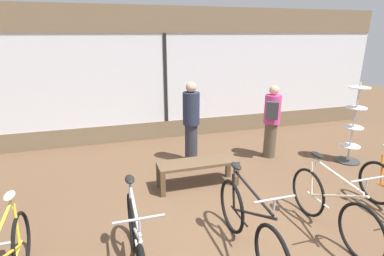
{
  "coord_description": "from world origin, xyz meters",
  "views": [
    {
      "loc": [
        -1.49,
        -3.21,
        2.6
      ],
      "look_at": [
        0.0,
        1.74,
        0.95
      ],
      "focal_mm": 28.0,
      "sensor_mm": 36.0,
      "label": 1
    }
  ],
  "objects_px": {
    "accessory_rack": "(352,130)",
    "display_bench": "(198,166)",
    "bicycle_right": "(331,207)",
    "customer_by_window": "(272,120)",
    "bicycle_center": "(249,226)",
    "customer_near_rack": "(191,121)",
    "bicycle_left": "(137,246)"
  },
  "relations": [
    {
      "from": "display_bench",
      "to": "bicycle_right",
      "type": "bearing_deg",
      "value": -53.74
    },
    {
      "from": "bicycle_right",
      "to": "customer_near_rack",
      "type": "height_order",
      "value": "customer_near_rack"
    },
    {
      "from": "accessory_rack",
      "to": "display_bench",
      "type": "bearing_deg",
      "value": -178.46
    },
    {
      "from": "accessory_rack",
      "to": "display_bench",
      "type": "relative_size",
      "value": 1.2
    },
    {
      "from": "bicycle_center",
      "to": "customer_by_window",
      "type": "distance_m",
      "value": 3.23
    },
    {
      "from": "bicycle_right",
      "to": "display_bench",
      "type": "relative_size",
      "value": 1.21
    },
    {
      "from": "bicycle_right",
      "to": "display_bench",
      "type": "height_order",
      "value": "bicycle_right"
    },
    {
      "from": "bicycle_center",
      "to": "customer_near_rack",
      "type": "relative_size",
      "value": 1.04
    },
    {
      "from": "bicycle_right",
      "to": "bicycle_left",
      "type": "bearing_deg",
      "value": -179.65
    },
    {
      "from": "customer_near_rack",
      "to": "accessory_rack",
      "type": "bearing_deg",
      "value": -16.79
    },
    {
      "from": "customer_by_window",
      "to": "bicycle_left",
      "type": "bearing_deg",
      "value": -140.84
    },
    {
      "from": "bicycle_center",
      "to": "customer_near_rack",
      "type": "bearing_deg",
      "value": 87.36
    },
    {
      "from": "bicycle_right",
      "to": "accessory_rack",
      "type": "distance_m",
      "value": 2.79
    },
    {
      "from": "customer_near_rack",
      "to": "customer_by_window",
      "type": "height_order",
      "value": "customer_near_rack"
    },
    {
      "from": "bicycle_center",
      "to": "display_bench",
      "type": "xyz_separation_m",
      "value": [
        -0.06,
        1.82,
        -0.02
      ]
    },
    {
      "from": "accessory_rack",
      "to": "bicycle_right",
      "type": "bearing_deg",
      "value": -138.19
    },
    {
      "from": "bicycle_left",
      "to": "bicycle_right",
      "type": "xyz_separation_m",
      "value": [
        2.56,
        0.02,
        0.01
      ]
    },
    {
      "from": "accessory_rack",
      "to": "customer_by_window",
      "type": "bearing_deg",
      "value": 154.16
    },
    {
      "from": "bicycle_left",
      "to": "display_bench",
      "type": "bearing_deg",
      "value": 54.56
    },
    {
      "from": "bicycle_center",
      "to": "bicycle_right",
      "type": "bearing_deg",
      "value": 2.51
    },
    {
      "from": "display_bench",
      "to": "bicycle_center",
      "type": "bearing_deg",
      "value": -88.1
    },
    {
      "from": "bicycle_center",
      "to": "accessory_rack",
      "type": "bearing_deg",
      "value": 29.99
    },
    {
      "from": "bicycle_left",
      "to": "customer_by_window",
      "type": "distance_m",
      "value": 4.11
    },
    {
      "from": "bicycle_right",
      "to": "customer_near_rack",
      "type": "distance_m",
      "value": 3.06
    },
    {
      "from": "customer_by_window",
      "to": "customer_near_rack",
      "type": "bearing_deg",
      "value": 171.74
    },
    {
      "from": "bicycle_center",
      "to": "customer_near_rack",
      "type": "distance_m",
      "value": 2.91
    },
    {
      "from": "bicycle_right",
      "to": "accessory_rack",
      "type": "xyz_separation_m",
      "value": [
        2.07,
        1.85,
        0.29
      ]
    },
    {
      "from": "display_bench",
      "to": "customer_by_window",
      "type": "bearing_deg",
      "value": 22.83
    },
    {
      "from": "accessory_rack",
      "to": "display_bench",
      "type": "distance_m",
      "value": 3.38
    },
    {
      "from": "bicycle_center",
      "to": "display_bench",
      "type": "distance_m",
      "value": 1.82
    },
    {
      "from": "bicycle_left",
      "to": "accessory_rack",
      "type": "height_order",
      "value": "accessory_rack"
    },
    {
      "from": "display_bench",
      "to": "customer_by_window",
      "type": "xyz_separation_m",
      "value": [
        1.9,
        0.8,
        0.46
      ]
    }
  ]
}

